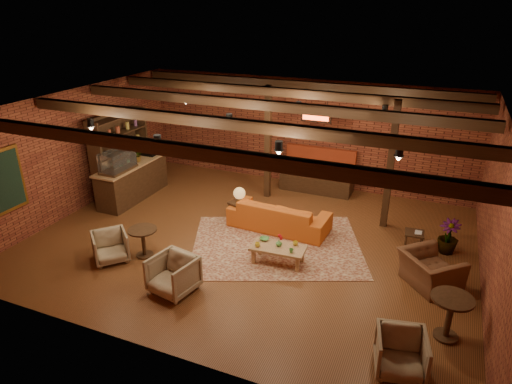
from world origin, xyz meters
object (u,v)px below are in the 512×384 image
at_px(sofa, 279,215).
at_px(armchair_right, 431,265).
at_px(round_table_left, 143,238).
at_px(side_table_book, 415,234).
at_px(round_table_right, 450,311).
at_px(armchair_b, 173,273).
at_px(armchair_far, 401,352).
at_px(plant_tall, 455,204).
at_px(side_table_lamp, 239,196).
at_px(armchair_a, 110,245).
at_px(coffee_table, 278,248).

distance_m(sofa, armchair_right, 3.79).
height_order(round_table_left, side_table_book, round_table_left).
bearing_deg(side_table_book, sofa, -176.95).
bearing_deg(armchair_right, round_table_right, 152.17).
bearing_deg(round_table_right, armchair_b, -172.52).
bearing_deg(round_table_left, side_table_book, 24.98).
bearing_deg(armchair_far, round_table_left, 154.75).
distance_m(round_table_left, armchair_far, 5.83).
height_order(sofa, plant_tall, plant_tall).
bearing_deg(armchair_b, side_table_lamp, 102.39).
xyz_separation_m(round_table_left, armchair_far, (5.67, -1.35, -0.07)).
bearing_deg(armchair_a, round_table_left, -9.91).
bearing_deg(round_table_left, armchair_a, -142.25).
bearing_deg(side_table_lamp, armchair_b, -88.85).
bearing_deg(coffee_table, armchair_a, -159.06).
height_order(coffee_table, armchair_b, armchair_b).
relative_size(sofa, armchair_b, 3.01).
bearing_deg(plant_tall, armchair_far, -97.71).
bearing_deg(round_table_left, plant_tall, 24.01).
height_order(side_table_lamp, armchair_far, side_table_lamp).
height_order(sofa, round_table_left, sofa).
relative_size(armchair_a, round_table_right, 0.90).
xyz_separation_m(coffee_table, armchair_right, (3.08, 0.37, 0.11)).
distance_m(coffee_table, armchair_far, 3.59).
bearing_deg(coffee_table, round_table_right, -17.80).
distance_m(sofa, armchair_a, 4.04).
relative_size(round_table_right, armchair_far, 1.06).
height_order(round_table_left, armchair_right, armchair_right).
bearing_deg(plant_tall, round_table_right, -88.33).
distance_m(round_table_left, side_table_book, 6.08).
relative_size(coffee_table, plant_tall, 0.50).
height_order(armchair_b, side_table_book, armchair_b).
bearing_deg(round_table_left, sofa, 45.94).
relative_size(side_table_lamp, armchair_right, 0.89).
height_order(sofa, armchair_a, armchair_a).
distance_m(sofa, coffee_table, 1.62).
relative_size(armchair_far, plant_tall, 0.32).
xyz_separation_m(coffee_table, armchair_far, (2.82, -2.22, 0.02)).
bearing_deg(armchair_b, armchair_a, 177.55).
relative_size(sofa, side_table_lamp, 2.59).
bearing_deg(armchair_b, sofa, 84.58).
xyz_separation_m(round_table_left, armchair_a, (-0.56, -0.43, -0.08)).
bearing_deg(armchair_far, side_table_book, 80.42).
bearing_deg(side_table_lamp, sofa, 3.17).
relative_size(side_table_lamp, round_table_right, 1.18).
distance_m(side_table_lamp, armchair_far, 5.75).
xyz_separation_m(armchair_a, armchair_far, (6.23, -0.92, 0.02)).
xyz_separation_m(sofa, plant_tall, (3.90, 0.37, 0.85)).
relative_size(armchair_right, round_table_right, 1.32).
bearing_deg(plant_tall, sofa, -174.52).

